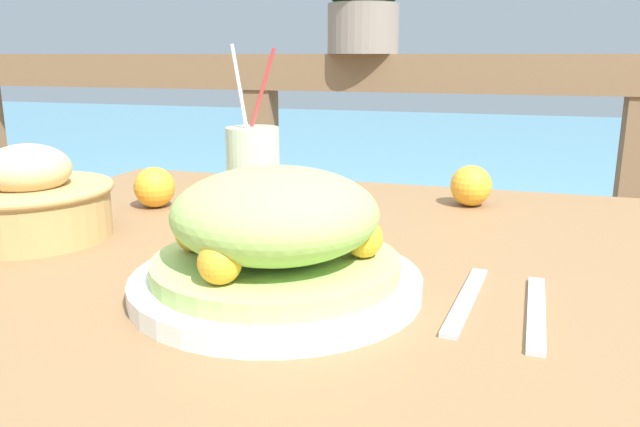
# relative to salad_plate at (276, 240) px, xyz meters

# --- Properties ---
(patio_table) EXTENTS (1.15, 0.92, 0.78)m
(patio_table) POSITION_rel_salad_plate_xyz_m (0.04, 0.12, -0.15)
(patio_table) COLOR olive
(patio_table) RESTS_ON ground_plane
(railing_fence) EXTENTS (2.80, 0.08, 1.01)m
(railing_fence) POSITION_rel_salad_plate_xyz_m (0.04, 0.98, -0.10)
(railing_fence) COLOR brown
(railing_fence) RESTS_ON ground_plane
(sea_backdrop) EXTENTS (12.00, 4.00, 0.47)m
(sea_backdrop) POSITION_rel_salad_plate_xyz_m (0.04, 3.48, -0.59)
(sea_backdrop) COLOR #568EA8
(sea_backdrop) RESTS_ON ground_plane
(salad_plate) EXTENTS (0.30, 0.30, 0.13)m
(salad_plate) POSITION_rel_salad_plate_xyz_m (0.00, 0.00, 0.00)
(salad_plate) COLOR white
(salad_plate) RESTS_ON patio_table
(drink_glass) EXTENTS (0.08, 0.07, 0.25)m
(drink_glass) POSITION_rel_salad_plate_xyz_m (-0.12, 0.24, 0.01)
(drink_glass) COLOR beige
(drink_glass) RESTS_ON patio_table
(bread_basket) EXTENTS (0.21, 0.21, 0.12)m
(bread_basket) POSITION_rel_salad_plate_xyz_m (-0.38, 0.09, -0.01)
(bread_basket) COLOR tan
(bread_basket) RESTS_ON patio_table
(fork) EXTENTS (0.03, 0.18, 0.00)m
(fork) POSITION_rel_salad_plate_xyz_m (0.19, 0.03, -0.05)
(fork) COLOR silver
(fork) RESTS_ON patio_table
(knife) EXTENTS (0.02, 0.18, 0.00)m
(knife) POSITION_rel_salad_plate_xyz_m (0.25, 0.02, -0.05)
(knife) COLOR silver
(knife) RESTS_ON patio_table
(orange_near_basket) EXTENTS (0.06, 0.06, 0.06)m
(orange_near_basket) POSITION_rel_salad_plate_xyz_m (-0.32, 0.29, -0.02)
(orange_near_basket) COLOR #F9A328
(orange_near_basket) RESTS_ON patio_table
(orange_near_glass) EXTENTS (0.07, 0.07, 0.07)m
(orange_near_glass) POSITION_rel_salad_plate_xyz_m (0.16, 0.44, -0.02)
(orange_near_glass) COLOR #F9A328
(orange_near_glass) RESTS_ON patio_table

